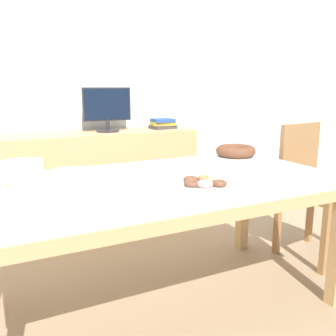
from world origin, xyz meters
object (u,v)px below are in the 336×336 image
chair (311,183)px  computer_monitor (107,110)px  pastry_platter (204,184)px  tealight_near_front (101,169)px  tealight_left_edge (9,188)px  plate_stack (22,169)px  cake_chocolate_round (70,178)px  tealight_centre (256,170)px  book_stack (163,124)px  cake_golden_bundt (236,152)px

chair → computer_monitor: size_ratio=2.22×
pastry_platter → tealight_near_front: (-0.34, 0.54, -0.00)m
pastry_platter → tealight_left_edge: pastry_platter is taller
chair → tealight_near_front: bearing=173.7°
plate_stack → cake_chocolate_round: bearing=-47.6°
cake_chocolate_round → tealight_left_edge: 0.28m
tealight_centre → cake_chocolate_round: bearing=168.3°
cake_chocolate_round → tealight_near_front: bearing=41.8°
plate_stack → book_stack: bearing=39.5°
tealight_centre → chair: bearing=18.3°
pastry_platter → chair: bearing=18.6°
computer_monitor → book_stack: size_ratio=1.77×
computer_monitor → tealight_left_edge: size_ratio=10.60×
book_stack → tealight_left_edge: book_stack is taller
chair → cake_golden_bundt: size_ratio=3.05×
plate_stack → tealight_left_edge: 0.24m
cake_golden_bundt → cake_chocolate_round: bearing=-171.1°
pastry_platter → book_stack: bearing=70.6°
chair → pastry_platter: (-1.13, -0.38, 0.22)m
cake_chocolate_round → tealight_near_front: cake_chocolate_round is taller
chair → pastry_platter: chair is taller
cake_golden_bundt → chair: bearing=-15.2°
chair → tealight_left_edge: chair is taller
pastry_platter → tealight_left_edge: bearing=157.6°
computer_monitor → cake_chocolate_round: computer_monitor is taller
chair → cake_chocolate_round: chair is taller
cake_golden_bundt → tealight_near_front: size_ratio=7.72×
book_stack → plate_stack: bearing=-140.5°
tealight_near_front → cake_golden_bundt: bearing=-0.8°
chair → cake_chocolate_round: bearing=-179.1°
computer_monitor → cake_chocolate_round: 1.48m
cake_chocolate_round → computer_monitor: bearing=65.1°
tealight_left_edge → computer_monitor: bearing=56.1°
cake_chocolate_round → tealight_near_front: (0.21, 0.19, -0.02)m
cake_golden_bundt → plate_stack: size_ratio=1.47×
computer_monitor → pastry_platter: bearing=-92.0°
pastry_platter → tealight_centre: pastry_platter is taller
computer_monitor → book_stack: bearing=0.2°
cake_chocolate_round → tealight_left_edge: (-0.28, -0.01, -0.02)m
cake_golden_bundt → tealight_left_edge: size_ratio=7.72×
plate_stack → tealight_near_front: plate_stack is taller
book_stack → tealight_near_front: size_ratio=5.98×
computer_monitor → cake_golden_bundt: 1.28m
pastry_platter → cake_chocolate_round: bearing=147.7°
computer_monitor → plate_stack: computer_monitor is taller
pastry_platter → plate_stack: size_ratio=1.45×
cake_golden_bundt → plate_stack: 1.33m
tealight_near_front → tealight_centre: same height
pastry_platter → plate_stack: bearing=142.9°
book_stack → pastry_platter: (-0.59, -1.68, -0.11)m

